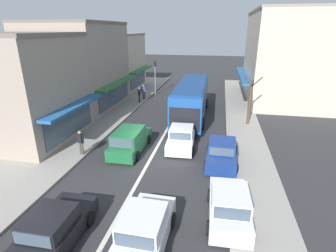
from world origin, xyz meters
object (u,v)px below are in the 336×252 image
(parked_sedan_kerb_second, at_px, (222,152))
(traffic_light_downstreet, at_px, (155,72))
(wagon_queue_gap_filler, at_px, (130,141))
(street_tree_right, at_px, (250,102))
(pedestrian_far_walker, at_px, (81,141))
(pedestrian_with_handbag_near, at_px, (144,91))
(parked_hatchback_kerb_front, at_px, (229,206))
(city_bus, at_px, (192,97))
(hatchback_behind_bus_near, at_px, (145,229))
(sedan_adjacent_lane_trail, at_px, (181,138))
(pedestrian_browsing_midblock, at_px, (139,94))
(sedan_adjacent_lane_lead, at_px, (52,231))

(parked_sedan_kerb_second, distance_m, traffic_light_downstreet, 18.77)
(wagon_queue_gap_filler, xyz_separation_m, street_tree_right, (8.24, 6.83, 1.33))
(parked_sedan_kerb_second, relative_size, pedestrian_far_walker, 2.60)
(pedestrian_with_handbag_near, bearing_deg, parked_hatchback_kerb_front, -63.91)
(parked_hatchback_kerb_front, xyz_separation_m, pedestrian_far_walker, (-9.21, 4.31, 0.36))
(city_bus, relative_size, pedestrian_far_walker, 6.68)
(traffic_light_downstreet, bearing_deg, street_tree_right, -42.02)
(street_tree_right, bearing_deg, hatchback_behind_bus_near, -108.89)
(sedan_adjacent_lane_trail, distance_m, pedestrian_with_handbag_near, 13.32)
(sedan_adjacent_lane_trail, relative_size, pedestrian_browsing_midblock, 2.62)
(city_bus, relative_size, pedestrian_with_handbag_near, 6.68)
(sedan_adjacent_lane_lead, height_order, street_tree_right, street_tree_right)
(sedan_adjacent_lane_lead, bearing_deg, parked_hatchback_kerb_front, 22.89)
(pedestrian_browsing_midblock, bearing_deg, pedestrian_with_handbag_near, 85.02)
(traffic_light_downstreet, height_order, pedestrian_with_handbag_near, traffic_light_downstreet)
(parked_hatchback_kerb_front, height_order, pedestrian_browsing_midblock, pedestrian_browsing_midblock)
(parked_hatchback_kerb_front, bearing_deg, pedestrian_far_walker, 154.90)
(wagon_queue_gap_filler, distance_m, street_tree_right, 10.78)
(pedestrian_with_handbag_near, height_order, pedestrian_far_walker, same)
(hatchback_behind_bus_near, bearing_deg, city_bus, 90.15)
(sedan_adjacent_lane_trail, xyz_separation_m, pedestrian_browsing_midblock, (-6.27, 10.47, 0.40))
(parked_hatchback_kerb_front, height_order, traffic_light_downstreet, traffic_light_downstreet)
(parked_sedan_kerb_second, distance_m, pedestrian_browsing_midblock, 15.26)
(parked_hatchback_kerb_front, bearing_deg, wagon_queue_gap_filler, 138.30)
(pedestrian_far_walker, bearing_deg, sedan_adjacent_lane_trail, 24.51)
(city_bus, height_order, hatchback_behind_bus_near, city_bus)
(hatchback_behind_bus_near, height_order, street_tree_right, street_tree_right)
(sedan_adjacent_lane_lead, height_order, wagon_queue_gap_filler, wagon_queue_gap_filler)
(pedestrian_with_handbag_near, distance_m, pedestrian_browsing_midblock, 1.35)
(pedestrian_far_walker, bearing_deg, pedestrian_browsing_midblock, 90.70)
(sedan_adjacent_lane_lead, xyz_separation_m, pedestrian_with_handbag_near, (-2.70, 21.68, 0.40))
(sedan_adjacent_lane_trail, xyz_separation_m, pedestrian_far_walker, (-6.10, -2.78, 0.40))
(pedestrian_browsing_midblock, bearing_deg, sedan_adjacent_lane_trail, -59.09)
(city_bus, xyz_separation_m, wagon_queue_gap_filler, (-3.21, -8.11, -1.14))
(sedan_adjacent_lane_trail, relative_size, traffic_light_downstreet, 1.02)
(wagon_queue_gap_filler, bearing_deg, hatchback_behind_bus_near, -67.21)
(pedestrian_with_handbag_near, bearing_deg, pedestrian_far_walker, -89.83)
(hatchback_behind_bus_near, relative_size, parked_hatchback_kerb_front, 0.99)
(city_bus, bearing_deg, traffic_light_downstreet, 123.73)
(city_bus, height_order, pedestrian_with_handbag_near, city_bus)
(traffic_light_downstreet, relative_size, pedestrian_far_walker, 2.58)
(sedan_adjacent_lane_lead, relative_size, pedestrian_with_handbag_near, 2.59)
(sedan_adjacent_lane_lead, bearing_deg, wagon_queue_gap_filler, 88.90)
(sedan_adjacent_lane_lead, relative_size, street_tree_right, 0.97)
(hatchback_behind_bus_near, xyz_separation_m, pedestrian_with_handbag_near, (-6.11, 20.95, 0.36))
(traffic_light_downstreet, relative_size, street_tree_right, 0.96)
(pedestrian_browsing_midblock, distance_m, pedestrian_far_walker, 13.25)
(parked_hatchback_kerb_front, bearing_deg, parked_sedan_kerb_second, 93.60)
(pedestrian_with_handbag_near, height_order, pedestrian_browsing_midblock, same)
(wagon_queue_gap_filler, xyz_separation_m, pedestrian_with_handbag_near, (-2.86, 13.21, 0.32))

